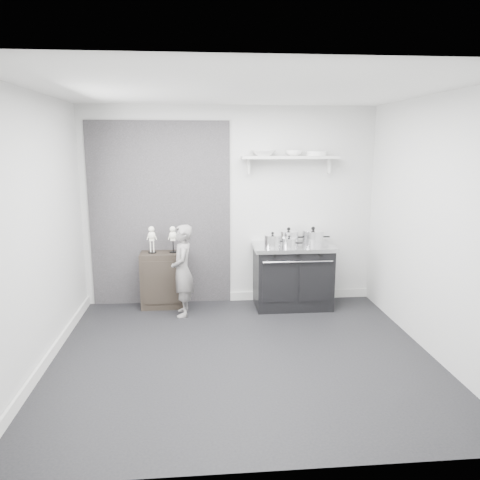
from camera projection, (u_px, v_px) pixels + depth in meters
name	position (u px, v px, depth m)	size (l,w,h in m)	color
ground	(242.00, 355.00, 4.95)	(4.00, 4.00, 0.00)	black
room_shell	(232.00, 200.00, 4.76)	(4.02, 3.62, 2.71)	beige
wall_shelf	(290.00, 158.00, 6.25)	(1.30, 0.26, 0.24)	silver
stove	(293.00, 275.00, 6.38)	(1.08, 0.67, 0.86)	black
side_cabinet	(163.00, 280.00, 6.36)	(0.58, 0.34, 0.76)	black
child	(183.00, 271.00, 6.01)	(0.44, 0.29, 1.19)	slate
pot_front_left	(273.00, 241.00, 6.14)	(0.31, 0.23, 0.20)	white
pot_back_left	(289.00, 237.00, 6.40)	(0.37, 0.28, 0.22)	white
pot_back_right	(313.00, 236.00, 6.42)	(0.39, 0.30, 0.22)	white
pot_front_center	(289.00, 243.00, 6.13)	(0.27, 0.18, 0.16)	white
skeleton_full	(152.00, 238.00, 6.23)	(0.12, 0.08, 0.42)	white
skeleton_torso	(173.00, 237.00, 6.26)	(0.12, 0.07, 0.41)	white
bowl_large	(263.00, 153.00, 6.20)	(0.32, 0.32, 0.08)	white
bowl_small	(294.00, 153.00, 6.23)	(0.22, 0.22, 0.07)	white
plate_stack	(317.00, 153.00, 6.26)	(0.28, 0.28, 0.06)	white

